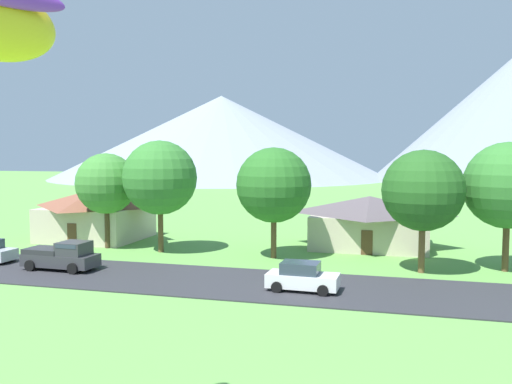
# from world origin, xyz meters

# --- Properties ---
(road_strip) EXTENTS (160.00, 7.93, 0.08)m
(road_strip) POSITION_xyz_m (0.00, 31.53, 0.04)
(road_strip) COLOR #2D2D33
(road_strip) RESTS_ON ground
(mountain_central_ridge) EXTENTS (108.05, 108.05, 26.63)m
(mountain_central_ridge) POSITION_xyz_m (-50.12, 164.99, 13.31)
(mountain_central_ridge) COLOR gray
(mountain_central_ridge) RESTS_ON ground
(house_leftmost) EXTENTS (10.40, 8.22, 4.44)m
(house_leftmost) POSITION_xyz_m (3.29, 46.86, 2.30)
(house_leftmost) COLOR beige
(house_leftmost) RESTS_ON ground
(house_left_center) EXTENTS (9.33, 8.42, 4.79)m
(house_left_center) POSITION_xyz_m (-21.93, 44.42, 2.48)
(house_left_center) COLOR beige
(house_left_center) RESTS_ON ground
(tree_near_left) EXTENTS (5.96, 5.96, 8.94)m
(tree_near_left) POSITION_xyz_m (12.87, 39.61, 5.95)
(tree_near_left) COLOR brown
(tree_near_left) RESTS_ON ground
(tree_center) EXTENTS (5.83, 5.83, 8.61)m
(tree_center) POSITION_xyz_m (-3.65, 39.99, 5.68)
(tree_center) COLOR brown
(tree_center) RESTS_ON ground
(tree_right_of_center) EXTENTS (6.08, 6.08, 9.19)m
(tree_right_of_center) POSITION_xyz_m (-13.20, 39.97, 6.14)
(tree_right_of_center) COLOR brown
(tree_right_of_center) RESTS_ON ground
(tree_near_right) EXTENTS (5.18, 5.18, 8.15)m
(tree_near_right) POSITION_xyz_m (-18.43, 40.48, 5.55)
(tree_near_right) COLOR #4C3823
(tree_near_right) RESTS_ON ground
(tree_far_right) EXTENTS (5.53, 5.53, 8.40)m
(tree_far_right) POSITION_xyz_m (7.24, 37.66, 5.63)
(tree_far_right) COLOR brown
(tree_far_right) RESTS_ON ground
(parked_car_white_west_end) EXTENTS (4.26, 2.20, 1.68)m
(parked_car_white_west_end) POSITION_xyz_m (0.23, 30.67, 0.87)
(parked_car_white_west_end) COLOR white
(parked_car_white_west_end) RESTS_ON road_strip
(pickup_truck_charcoal_west_side) EXTENTS (5.25, 2.43, 1.99)m
(pickup_truck_charcoal_west_side) POSITION_xyz_m (-16.83, 31.86, 1.06)
(pickup_truck_charcoal_west_side) COLOR #333338
(pickup_truck_charcoal_west_side) RESTS_ON road_strip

